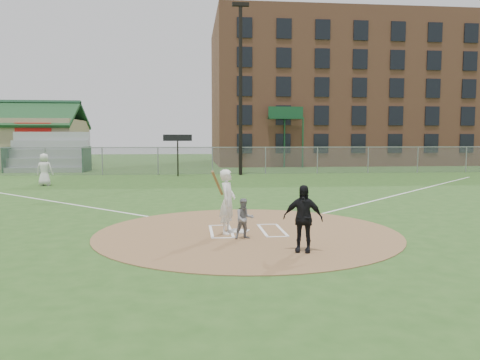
{
  "coord_description": "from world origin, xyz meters",
  "views": [
    {
      "loc": [
        -1.53,
        -12.78,
        2.6
      ],
      "look_at": [
        0.0,
        2.0,
        1.3
      ],
      "focal_mm": 35.0,
      "sensor_mm": 36.0,
      "label": 1
    }
  ],
  "objects": [
    {
      "name": "umpire",
      "position": [
        0.99,
        -2.41,
        0.79
      ],
      "size": [
        0.98,
        0.67,
        1.55
      ],
      "primitive_type": "imported",
      "rotation": [
        0.0,
        0.0,
        -0.36
      ],
      "color": "black",
      "rests_on": "dirt_circle"
    },
    {
      "name": "dirt_circle",
      "position": [
        0.0,
        0.0,
        0.01
      ],
      "size": [
        8.4,
        8.4,
        0.02
      ],
      "primitive_type": "cylinder",
      "color": "olive",
      "rests_on": "ground"
    },
    {
      "name": "batter_at_plate",
      "position": [
        -0.57,
        -0.18,
        0.9
      ],
      "size": [
        0.79,
        1.05,
        1.78
      ],
      "color": "white",
      "rests_on": "dirt_circle"
    },
    {
      "name": "ground",
      "position": [
        0.0,
        0.0,
        0.0
      ],
      "size": [
        140.0,
        140.0,
        0.0
      ],
      "primitive_type": "plane",
      "color": "#294F1B",
      "rests_on": "ground"
    },
    {
      "name": "outfield_fence",
      "position": [
        0.0,
        22.0,
        1.02
      ],
      "size": [
        56.08,
        0.08,
        2.03
      ],
      "color": "slate",
      "rests_on": "ground"
    },
    {
      "name": "bleachers",
      "position": [
        -13.0,
        26.2,
        1.59
      ],
      "size": [
        6.08,
        3.2,
        3.2
      ],
      "color": "#B7BABF",
      "rests_on": "ground"
    },
    {
      "name": "batters_boxes",
      "position": [
        0.0,
        0.15,
        0.03
      ],
      "size": [
        2.08,
        1.88,
        0.01
      ],
      "color": "white",
      "rests_on": "dirt_circle"
    },
    {
      "name": "foul_line_first",
      "position": [
        9.0,
        9.0,
        0.01
      ],
      "size": [
        17.04,
        17.04,
        0.01
      ],
      "primitive_type": "cube",
      "rotation": [
        0.0,
        0.0,
        -0.79
      ],
      "color": "white",
      "rests_on": "ground"
    },
    {
      "name": "clubhouse",
      "position": [
        -18.0,
        32.99,
        2.39
      ],
      "size": [
        12.2,
        8.71,
        6.23
      ],
      "color": "tan",
      "rests_on": "ground"
    },
    {
      "name": "scoreboard_sign",
      "position": [
        -2.5,
        20.2,
        2.39
      ],
      "size": [
        2.0,
        0.1,
        2.93
      ],
      "color": "black",
      "rests_on": "ground"
    },
    {
      "name": "ondeck_player",
      "position": [
        -9.74,
        14.29,
        0.9
      ],
      "size": [
        0.91,
        0.62,
        1.81
      ],
      "primitive_type": "imported",
      "rotation": [
        0.0,
        0.0,
        3.08
      ],
      "color": "silver",
      "rests_on": "ground"
    },
    {
      "name": "brick_warehouse",
      "position": [
        16.0,
        37.96,
        7.5
      ],
      "size": [
        30.0,
        17.17,
        15.0
      ],
      "color": "#9B5D42",
      "rests_on": "ground"
    },
    {
      "name": "foul_line_third",
      "position": [
        -9.0,
        9.0,
        0.01
      ],
      "size": [
        17.04,
        17.04,
        0.01
      ],
      "primitive_type": "cube",
      "rotation": [
        0.0,
        0.0,
        0.79
      ],
      "color": "white",
      "rests_on": "ground"
    },
    {
      "name": "catcher",
      "position": [
        -0.18,
        -0.88,
        0.55
      ],
      "size": [
        0.58,
        0.49,
        1.05
      ],
      "primitive_type": "imported",
      "rotation": [
        0.0,
        0.0,
        0.19
      ],
      "color": "gray",
      "rests_on": "dirt_circle"
    },
    {
      "name": "home_plate",
      "position": [
        -0.23,
        0.04,
        0.04
      ],
      "size": [
        0.66,
        0.66,
        0.03
      ],
      "primitive_type": "cube",
      "rotation": [
        0.0,
        0.0,
        -0.41
      ],
      "color": "silver",
      "rests_on": "dirt_circle"
    },
    {
      "name": "light_pole",
      "position": [
        2.0,
        21.0,
        6.61
      ],
      "size": [
        1.2,
        0.3,
        12.22
      ],
      "color": "black",
      "rests_on": "ground"
    }
  ]
}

